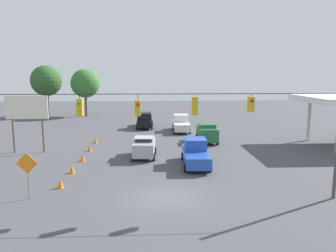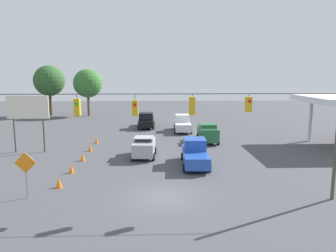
{
  "view_description": "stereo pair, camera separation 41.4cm",
  "coord_description": "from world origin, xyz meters",
  "px_view_note": "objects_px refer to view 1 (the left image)",
  "views": [
    {
      "loc": [
        0.82,
        18.92,
        7.44
      ],
      "look_at": [
        -0.65,
        -10.47,
        2.69
      ],
      "focal_mm": 35.0,
      "sensor_mm": 36.0,
      "label": 1
    },
    {
      "loc": [
        0.41,
        18.94,
        7.44
      ],
      "look_at": [
        -0.65,
        -10.47,
        2.69
      ],
      "focal_mm": 35.0,
      "sensor_mm": 36.0,
      "label": 2
    }
  ],
  "objects_px": {
    "tree_horizon_left": "(85,84)",
    "traffic_cone_fourth": "(90,148)",
    "overhead_signal_span": "(166,126)",
    "traffic_cone_fifth": "(96,140)",
    "work_zone_sign": "(27,167)",
    "traffic_cone_second": "(72,169)",
    "sedan_silver_withflow_mid": "(144,147)",
    "sedan_green_oncoming_far": "(207,133)",
    "traffic_cone_nearest": "(60,183)",
    "roadside_billboard": "(27,111)",
    "pickup_truck_white_oncoming_deep": "(181,124)",
    "tree_horizon_right": "(46,81)",
    "pickup_truck_blue_crossing_near": "(196,153)",
    "pickup_truck_black_withflow_deep": "(145,121)",
    "traffic_cone_third": "(83,158)"
  },
  "relations": [
    {
      "from": "work_zone_sign",
      "to": "tree_horizon_right",
      "type": "distance_m",
      "value": 41.13
    },
    {
      "from": "sedan_silver_withflow_mid",
      "to": "traffic_cone_third",
      "type": "bearing_deg",
      "value": 12.4
    },
    {
      "from": "overhead_signal_span",
      "to": "tree_horizon_left",
      "type": "xyz_separation_m",
      "value": [
        12.29,
        -39.59,
        1.19
      ]
    },
    {
      "from": "roadside_billboard",
      "to": "overhead_signal_span",
      "type": "bearing_deg",
      "value": 134.41
    },
    {
      "from": "pickup_truck_black_withflow_deep",
      "to": "traffic_cone_third",
      "type": "bearing_deg",
      "value": 74.06
    },
    {
      "from": "traffic_cone_nearest",
      "to": "tree_horizon_right",
      "type": "relative_size",
      "value": 0.07
    },
    {
      "from": "sedan_silver_withflow_mid",
      "to": "tree_horizon_left",
      "type": "xyz_separation_m",
      "value": [
        10.8,
        -29.18,
        4.73
      ]
    },
    {
      "from": "overhead_signal_span",
      "to": "traffic_cone_fifth",
      "type": "height_order",
      "value": "overhead_signal_span"
    },
    {
      "from": "roadside_billboard",
      "to": "tree_horizon_right",
      "type": "distance_m",
      "value": 28.41
    },
    {
      "from": "sedan_green_oncoming_far",
      "to": "traffic_cone_second",
      "type": "xyz_separation_m",
      "value": [
        12.02,
        10.72,
        -0.74
      ]
    },
    {
      "from": "pickup_truck_blue_crossing_near",
      "to": "tree_horizon_left",
      "type": "bearing_deg",
      "value": -64.8
    },
    {
      "from": "traffic_cone_fifth",
      "to": "traffic_cone_nearest",
      "type": "bearing_deg",
      "value": 90.13
    },
    {
      "from": "pickup_truck_blue_crossing_near",
      "to": "roadside_billboard",
      "type": "distance_m",
      "value": 16.3
    },
    {
      "from": "sedan_green_oncoming_far",
      "to": "tree_horizon_left",
      "type": "relative_size",
      "value": 0.52
    },
    {
      "from": "traffic_cone_fifth",
      "to": "pickup_truck_blue_crossing_near",
      "type": "bearing_deg",
      "value": 137.24
    },
    {
      "from": "traffic_cone_second",
      "to": "traffic_cone_fourth",
      "type": "distance_m",
      "value": 7.04
    },
    {
      "from": "sedan_silver_withflow_mid",
      "to": "sedan_green_oncoming_far",
      "type": "distance_m",
      "value": 9.09
    },
    {
      "from": "work_zone_sign",
      "to": "tree_horizon_left",
      "type": "xyz_separation_m",
      "value": [
        4.14,
        -38.78,
        3.7
      ]
    },
    {
      "from": "overhead_signal_span",
      "to": "sedan_silver_withflow_mid",
      "type": "distance_m",
      "value": 11.09
    },
    {
      "from": "overhead_signal_span",
      "to": "sedan_green_oncoming_far",
      "type": "relative_size",
      "value": 4.81
    },
    {
      "from": "pickup_truck_blue_crossing_near",
      "to": "work_zone_sign",
      "type": "distance_m",
      "value": 12.9
    },
    {
      "from": "traffic_cone_second",
      "to": "tree_horizon_left",
      "type": "height_order",
      "value": "tree_horizon_left"
    },
    {
      "from": "traffic_cone_second",
      "to": "tree_horizon_left",
      "type": "bearing_deg",
      "value": -80.79
    },
    {
      "from": "pickup_truck_black_withflow_deep",
      "to": "traffic_cone_fourth",
      "type": "distance_m",
      "value": 14.63
    },
    {
      "from": "traffic_cone_second",
      "to": "traffic_cone_nearest",
      "type": "bearing_deg",
      "value": 90.31
    },
    {
      "from": "pickup_truck_blue_crossing_near",
      "to": "traffic_cone_fifth",
      "type": "distance_m",
      "value": 13.08
    },
    {
      "from": "overhead_signal_span",
      "to": "pickup_truck_blue_crossing_near",
      "type": "distance_m",
      "value": 8.83
    },
    {
      "from": "sedan_green_oncoming_far",
      "to": "traffic_cone_fifth",
      "type": "bearing_deg",
      "value": 0.39
    },
    {
      "from": "traffic_cone_nearest",
      "to": "tree_horizon_right",
      "type": "bearing_deg",
      "value": -71.88
    },
    {
      "from": "traffic_cone_third",
      "to": "roadside_billboard",
      "type": "height_order",
      "value": "roadside_billboard"
    },
    {
      "from": "tree_horizon_left",
      "to": "traffic_cone_fourth",
      "type": "bearing_deg",
      "value": 101.63
    },
    {
      "from": "sedan_silver_withflow_mid",
      "to": "pickup_truck_blue_crossing_near",
      "type": "xyz_separation_m",
      "value": [
        -4.25,
        2.79,
        0.02
      ]
    },
    {
      "from": "sedan_green_oncoming_far",
      "to": "traffic_cone_fifth",
      "type": "relative_size",
      "value": 6.57
    },
    {
      "from": "pickup_truck_white_oncoming_deep",
      "to": "tree_horizon_right",
      "type": "height_order",
      "value": "tree_horizon_right"
    },
    {
      "from": "work_zone_sign",
      "to": "traffic_cone_second",
      "type": "bearing_deg",
      "value": -104.83
    },
    {
      "from": "tree_horizon_right",
      "to": "pickup_truck_blue_crossing_near",
      "type": "bearing_deg",
      "value": 123.84
    },
    {
      "from": "traffic_cone_nearest",
      "to": "roadside_billboard",
      "type": "distance_m",
      "value": 12.11
    },
    {
      "from": "overhead_signal_span",
      "to": "traffic_cone_fourth",
      "type": "relative_size",
      "value": 31.63
    },
    {
      "from": "traffic_cone_second",
      "to": "sedan_silver_withflow_mid",
      "type": "bearing_deg",
      "value": -139.46
    },
    {
      "from": "traffic_cone_nearest",
      "to": "traffic_cone_fifth",
      "type": "xyz_separation_m",
      "value": [
        0.03,
        -13.87,
        0.0
      ]
    },
    {
      "from": "traffic_cone_fifth",
      "to": "sedan_silver_withflow_mid",
      "type": "bearing_deg",
      "value": 131.34
    },
    {
      "from": "pickup_truck_black_withflow_deep",
      "to": "pickup_truck_blue_crossing_near",
      "type": "xyz_separation_m",
      "value": [
        -4.53,
        19.0,
        -0.0
      ]
    },
    {
      "from": "sedan_green_oncoming_far",
      "to": "traffic_cone_second",
      "type": "height_order",
      "value": "sedan_green_oncoming_far"
    },
    {
      "from": "traffic_cone_second",
      "to": "tree_horizon_right",
      "type": "bearing_deg",
      "value": -70.33
    },
    {
      "from": "pickup_truck_blue_crossing_near",
      "to": "traffic_cone_second",
      "type": "xyz_separation_m",
      "value": [
        9.58,
        1.77,
        -0.65
      ]
    },
    {
      "from": "traffic_cone_second",
      "to": "tree_horizon_right",
      "type": "height_order",
      "value": "tree_horizon_right"
    },
    {
      "from": "sedan_silver_withflow_mid",
      "to": "sedan_green_oncoming_far",
      "type": "xyz_separation_m",
      "value": [
        -6.69,
        -6.16,
        0.1
      ]
    },
    {
      "from": "sedan_silver_withflow_mid",
      "to": "traffic_cone_nearest",
      "type": "bearing_deg",
      "value": 55.71
    },
    {
      "from": "overhead_signal_span",
      "to": "sedan_green_oncoming_far",
      "type": "bearing_deg",
      "value": -107.42
    },
    {
      "from": "traffic_cone_second",
      "to": "tree_horizon_left",
      "type": "relative_size",
      "value": 0.08
    }
  ]
}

